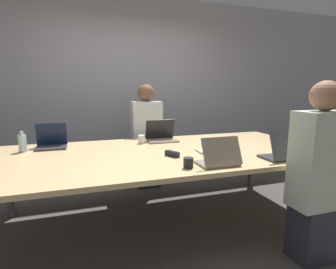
{
  "coord_description": "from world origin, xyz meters",
  "views": [
    {
      "loc": [
        -0.72,
        -2.43,
        1.35
      ],
      "look_at": [
        0.1,
        0.1,
        0.89
      ],
      "focal_mm": 28.0,
      "sensor_mm": 36.0,
      "label": 1
    }
  ],
  "objects": [
    {
      "name": "laptop_near_right",
      "position": [
        0.93,
        -0.62,
        0.82
      ],
      "size": [
        0.32,
        0.25,
        0.25
      ],
      "rotation": [
        0.0,
        0.0,
        3.14
      ],
      "color": "#333338",
      "rests_on": "conference_table"
    },
    {
      "name": "laptop_near_midright",
      "position": [
        0.3,
        -0.62,
        0.81
      ],
      "size": [
        0.32,
        0.24,
        0.24
      ],
      "rotation": [
        0.0,
        0.0,
        3.14
      ],
      "color": "gray",
      "rests_on": "conference_table"
    },
    {
      "name": "notebook",
      "position": [
        0.44,
        -0.15,
        0.75
      ],
      "size": [
        0.22,
        0.19,
        0.02
      ],
      "rotation": [
        0.0,
        0.0,
        -0.08
      ],
      "color": "silver",
      "rests_on": "conference_table"
    },
    {
      "name": "cup_near_midright",
      "position": [
        0.04,
        -0.59,
        0.79
      ],
      "size": [
        0.08,
        0.08,
        0.08
      ],
      "color": "#232328",
      "rests_on": "conference_table"
    },
    {
      "name": "cup_near_right",
      "position": [
        1.19,
        -0.6,
        0.79
      ],
      "size": [
        0.09,
        0.09,
        0.09
      ],
      "color": "#232328",
      "rests_on": "conference_table"
    },
    {
      "name": "cup_far_center",
      "position": [
        -0.1,
        0.45,
        0.79
      ],
      "size": [
        0.08,
        0.08,
        0.1
      ],
      "color": "white",
      "rests_on": "conference_table"
    },
    {
      "name": "stapler",
      "position": [
        0.04,
        -0.22,
        0.77
      ],
      "size": [
        0.11,
        0.15,
        0.05
      ],
      "rotation": [
        0.0,
        0.0,
        0.48
      ],
      "color": "black",
      "rests_on": "conference_table"
    },
    {
      "name": "laptop_far_left",
      "position": [
        -1.06,
        0.54,
        0.82
      ],
      "size": [
        0.31,
        0.25,
        0.26
      ],
      "color": "#333338",
      "rests_on": "conference_table"
    },
    {
      "name": "conference_table",
      "position": [
        0.0,
        0.0,
        0.7
      ],
      "size": [
        3.37,
        1.56,
        0.74
      ],
      "color": "#D6B77F",
      "rests_on": "ground_plane"
    },
    {
      "name": "curtain_wall",
      "position": [
        0.0,
        1.86,
        1.4
      ],
      "size": [
        12.0,
        0.06,
        2.8
      ],
      "color": "#9999A3",
      "rests_on": "ground_plane"
    },
    {
      "name": "person_far_center",
      "position": [
        0.1,
        1.05,
        0.7
      ],
      "size": [
        0.4,
        0.24,
        1.42
      ],
      "color": "#2D2D38",
      "rests_on": "ground_plane"
    },
    {
      "name": "laptop_far_center",
      "position": [
        0.15,
        0.53,
        0.82
      ],
      "size": [
        0.36,
        0.25,
        0.25
      ],
      "color": "gray",
      "rests_on": "conference_table"
    },
    {
      "name": "person_near_right",
      "position": [
        0.97,
        -0.95,
        0.69
      ],
      "size": [
        0.4,
        0.24,
        1.42
      ],
      "rotation": [
        0.0,
        0.0,
        3.14
      ],
      "color": "#2D2D38",
      "rests_on": "ground_plane"
    },
    {
      "name": "ground_plane",
      "position": [
        0.0,
        0.0,
        0.0
      ],
      "size": [
        24.0,
        24.0,
        0.0
      ],
      "primitive_type": "plane",
      "color": "#4C4742"
    },
    {
      "name": "bottle_far_left",
      "position": [
        -1.31,
        0.41,
        0.83
      ],
      "size": [
        0.07,
        0.07,
        0.21
      ],
      "color": "#ADD1E0",
      "rests_on": "conference_table"
    }
  ]
}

